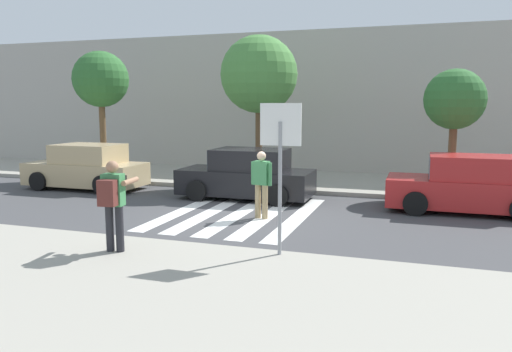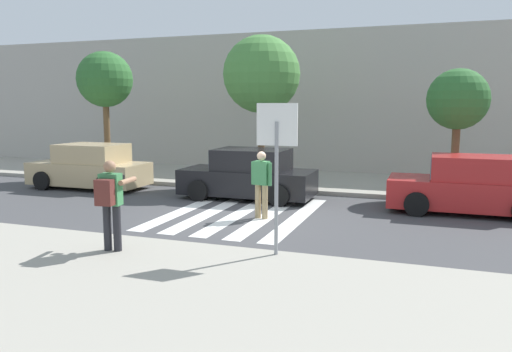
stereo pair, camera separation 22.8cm
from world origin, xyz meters
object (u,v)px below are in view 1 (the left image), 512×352
object	(u,v)px
stop_sign	(280,145)
parked_car_tan	(87,168)
pedestrian_crossing	(261,181)
photographer_with_backpack	(113,198)
street_tree_center	(259,75)
street_tree_west	(101,80)
parked_car_red	(468,186)
street_tree_east	(455,100)
parked_car_black	(247,176)

from	to	relation	value
stop_sign	parked_car_tan	size ratio (longest dim) A/B	0.68
pedestrian_crossing	stop_sign	bearing A→B (deg)	-66.72
photographer_with_backpack	street_tree_center	world-z (taller)	street_tree_center
stop_sign	parked_car_tan	distance (m)	10.38
street_tree_center	street_tree_west	bearing A→B (deg)	-179.05
photographer_with_backpack	street_tree_west	world-z (taller)	street_tree_west
pedestrian_crossing	street_tree_center	world-z (taller)	street_tree_center
parked_car_tan	street_tree_center	world-z (taller)	street_tree_center
photographer_with_backpack	pedestrian_crossing	xyz separation A→B (m)	(1.60, 4.09, -0.19)
stop_sign	street_tree_center	distance (m)	8.64
parked_car_red	street_tree_east	world-z (taller)	street_tree_east
parked_car_red	parked_car_black	bearing A→B (deg)	180.00
parked_car_black	parked_car_red	bearing A→B (deg)	-0.00
stop_sign	photographer_with_backpack	size ratio (longest dim) A/B	1.61
parked_car_red	parked_car_tan	bearing A→B (deg)	180.00
parked_car_black	street_tree_east	size ratio (longest dim) A/B	1.07
parked_car_tan	street_tree_center	size ratio (longest dim) A/B	0.80
stop_sign	street_tree_west	size ratio (longest dim) A/B	0.58
parked_car_black	street_tree_east	world-z (taller)	street_tree_east
street_tree_center	parked_car_tan	bearing A→B (deg)	-158.36
stop_sign	parked_car_red	xyz separation A→B (m)	(3.64, 5.72, -1.44)
parked_car_red	street_tree_center	size ratio (longest dim) A/B	0.80
street_tree_west	street_tree_east	xyz separation A→B (m)	(12.63, 0.03, -0.79)
parked_car_tan	street_tree_east	bearing A→B (deg)	10.16
parked_car_tan	parked_car_red	bearing A→B (deg)	0.00
street_tree_center	parked_car_black	bearing A→B (deg)	-81.23
parked_car_tan	street_tree_west	xyz separation A→B (m)	(-0.76, 2.10, 3.09)
street_tree_west	street_tree_center	xyz separation A→B (m)	(6.31, 0.10, 0.09)
parked_car_red	street_tree_east	distance (m)	3.15
pedestrian_crossing	parked_car_red	world-z (taller)	pedestrian_crossing
parked_car_black	parked_car_red	size ratio (longest dim) A/B	1.00
parked_car_tan	stop_sign	bearing A→B (deg)	-33.79
parked_car_black	street_tree_center	xyz separation A→B (m)	(-0.34, 2.20, 3.18)
pedestrian_crossing	parked_car_tan	world-z (taller)	pedestrian_crossing
photographer_with_backpack	street_tree_east	xyz separation A→B (m)	(6.32, 8.68, 1.85)
pedestrian_crossing	parked_car_tan	bearing A→B (deg)	161.01
street_tree_center	street_tree_east	bearing A→B (deg)	-0.69
parked_car_red	street_tree_west	bearing A→B (deg)	170.80
parked_car_black	street_tree_west	distance (m)	7.63
pedestrian_crossing	street_tree_center	xyz separation A→B (m)	(-1.59, 4.66, 2.93)
street_tree_east	pedestrian_crossing	bearing A→B (deg)	-135.87
parked_car_black	parked_car_red	xyz separation A→B (m)	(6.30, -0.00, 0.00)
pedestrian_crossing	street_tree_east	size ratio (longest dim) A/B	0.45
pedestrian_crossing	street_tree_east	bearing A→B (deg)	44.13
photographer_with_backpack	street_tree_west	size ratio (longest dim) A/B	0.36
street_tree_center	parked_car_red	bearing A→B (deg)	-18.35
photographer_with_backpack	parked_car_black	distance (m)	6.57
stop_sign	parked_car_tan	xyz separation A→B (m)	(-8.54, 5.72, -1.44)
pedestrian_crossing	street_tree_east	xyz separation A→B (m)	(4.72, 4.58, 2.05)
stop_sign	photographer_with_backpack	distance (m)	3.27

